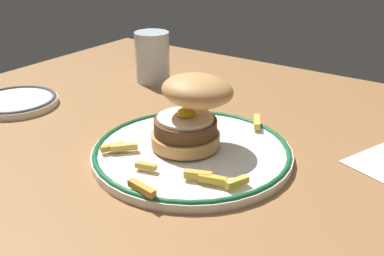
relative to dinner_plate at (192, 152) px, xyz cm
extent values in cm
cube|color=olive|center=(3.95, -3.87, -2.84)|extent=(124.26, 108.16, 4.00)
cylinder|color=white|center=(0.00, 0.00, -0.24)|extent=(29.00, 29.00, 1.20)
torus|color=#196033|center=(0.00, 0.00, 0.36)|extent=(28.60, 28.60, 0.80)
cylinder|color=tan|center=(-1.24, 0.12, 1.66)|extent=(9.98, 9.98, 1.80)
cylinder|color=brown|center=(-1.24, 0.12, 3.63)|extent=(9.12, 9.12, 2.14)
cylinder|color=white|center=(-1.24, 0.12, 4.95)|extent=(8.13, 8.13, 0.50)
ellipsoid|color=yellow|center=(-1.30, 0.42, 5.62)|extent=(2.60, 2.60, 1.40)
ellipsoid|color=tan|center=(-0.28, 1.76, 8.85)|extent=(13.93, 14.06, 5.21)
cube|color=gold|center=(5.65, -6.84, 1.25)|extent=(3.63, 2.19, 0.97)
cube|color=gold|center=(-8.83, -7.09, 1.17)|extent=(2.33, 3.54, 0.81)
cube|color=gold|center=(-1.37, -8.67, 1.14)|extent=(3.00, 1.52, 0.76)
cube|color=gold|center=(10.56, -5.46, 1.21)|extent=(2.04, 3.30, 0.89)
cube|color=gold|center=(1.83, -13.24, 1.21)|extent=(4.43, 1.56, 0.90)
cube|color=gold|center=(-7.40, -6.31, 1.21)|extent=(3.21, 3.40, 0.89)
cube|color=gold|center=(3.96, 12.52, 1.25)|extent=(2.97, 4.39, 0.96)
cube|color=gold|center=(-6.16, 6.95, 1.24)|extent=(3.99, 2.29, 0.96)
cube|color=gold|center=(7.75, -6.64, 1.22)|extent=(3.67, 1.79, 0.91)
cube|color=yellow|center=(-3.01, 7.85, 1.22)|extent=(2.19, 3.83, 0.91)
cylinder|color=silver|center=(-26.70, 23.83, 4.42)|extent=(7.24, 7.24, 10.51)
cylinder|color=silver|center=(-26.70, 23.83, 2.54)|extent=(6.66, 6.66, 6.75)
cylinder|color=white|center=(-38.41, -1.95, -0.24)|extent=(15.15, 15.15, 1.20)
torus|color=#4C4C51|center=(-38.41, -1.95, 0.36)|extent=(14.75, 14.75, 0.80)
camera|label=1|loc=(33.77, -48.65, 30.58)|focal=42.95mm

